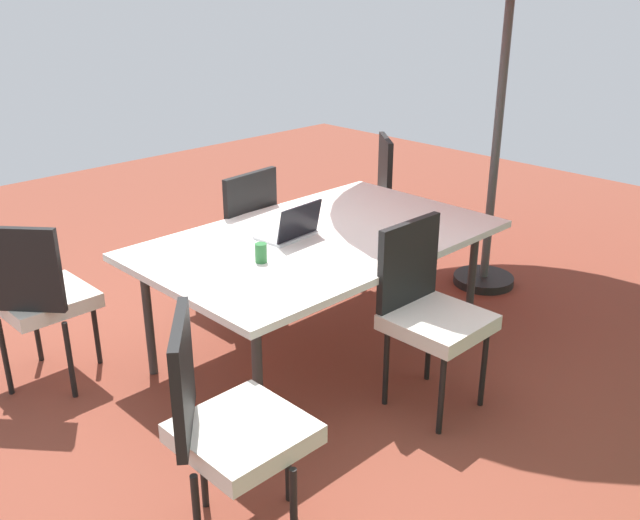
# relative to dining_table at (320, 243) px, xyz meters

# --- Properties ---
(ground_plane) EXTENTS (10.00, 10.00, 0.02)m
(ground_plane) POSITION_rel_dining_table_xyz_m (0.00, 0.00, -0.70)
(ground_plane) COLOR brown
(dining_table) EXTENTS (2.05, 1.25, 0.74)m
(dining_table) POSITION_rel_dining_table_xyz_m (0.00, 0.00, 0.00)
(dining_table) COLOR white
(dining_table) RESTS_ON ground_plane
(chair_southeast) EXTENTS (0.59, 0.58, 0.98)m
(chair_southeast) POSITION_rel_dining_table_xyz_m (1.34, -0.78, -0.14)
(chair_southeast) COLOR silver
(chair_southeast) RESTS_ON ground_plane
(chair_northeast) EXTENTS (0.58, 0.58, 0.98)m
(chair_northeast) POSITION_rel_dining_table_xyz_m (1.33, 0.84, -0.14)
(chair_northeast) COLOR silver
(chair_northeast) RESTS_ON ground_plane
(chair_north) EXTENTS (0.46, 0.46, 0.98)m
(chair_north) POSITION_rel_dining_table_xyz_m (-0.01, 0.78, -0.14)
(chair_north) COLOR silver
(chair_north) RESTS_ON ground_plane
(chair_southwest) EXTENTS (0.59, 0.58, 0.98)m
(chair_southwest) POSITION_rel_dining_table_xyz_m (-1.32, -0.83, -0.14)
(chair_southwest) COLOR silver
(chair_southwest) RESTS_ON ground_plane
(chair_south) EXTENTS (0.47, 0.48, 0.98)m
(chair_south) POSITION_rel_dining_table_xyz_m (-0.01, -0.80, -0.14)
(chair_south) COLOR silver
(chair_south) RESTS_ON ground_plane
(laptop) EXTENTS (0.34, 0.27, 0.21)m
(laptop) POSITION_rel_dining_table_xyz_m (0.14, -0.10, 0.09)
(laptop) COLOR #B7B7BC
(laptop) RESTS_ON dining_table
(cup) EXTENTS (0.06, 0.06, 0.10)m
(cup) POSITION_rel_dining_table_xyz_m (0.49, 0.06, 0.09)
(cup) COLOR #286B33
(cup) RESTS_ON dining_table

